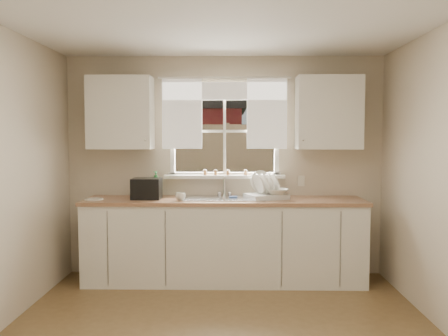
{
  "coord_description": "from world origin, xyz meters",
  "views": [
    {
      "loc": [
        0.09,
        -3.44,
        1.59
      ],
      "look_at": [
        0.0,
        1.65,
        1.25
      ],
      "focal_mm": 38.0,
      "sensor_mm": 36.0,
      "label": 1
    }
  ],
  "objects_px": {
    "cup": "(180,197)",
    "black_appliance": "(147,189)",
    "dish_rack": "(266,192)",
    "soap_bottle_a": "(156,184)"
  },
  "relations": [
    {
      "from": "dish_rack",
      "to": "cup",
      "type": "distance_m",
      "value": 0.93
    },
    {
      "from": "dish_rack",
      "to": "black_appliance",
      "type": "xyz_separation_m",
      "value": [
        -1.3,
        -0.03,
        0.04
      ]
    },
    {
      "from": "soap_bottle_a",
      "to": "cup",
      "type": "distance_m",
      "value": 0.43
    },
    {
      "from": "dish_rack",
      "to": "cup",
      "type": "bearing_deg",
      "value": -169.86
    },
    {
      "from": "soap_bottle_a",
      "to": "black_appliance",
      "type": "height_order",
      "value": "soap_bottle_a"
    },
    {
      "from": "soap_bottle_a",
      "to": "cup",
      "type": "xyz_separation_m",
      "value": [
        0.31,
        -0.29,
        -0.1
      ]
    },
    {
      "from": "dish_rack",
      "to": "cup",
      "type": "relative_size",
      "value": 4.68
    },
    {
      "from": "cup",
      "to": "black_appliance",
      "type": "height_order",
      "value": "black_appliance"
    },
    {
      "from": "dish_rack",
      "to": "black_appliance",
      "type": "bearing_deg",
      "value": -178.74
    },
    {
      "from": "cup",
      "to": "black_appliance",
      "type": "bearing_deg",
      "value": 157.46
    }
  ]
}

